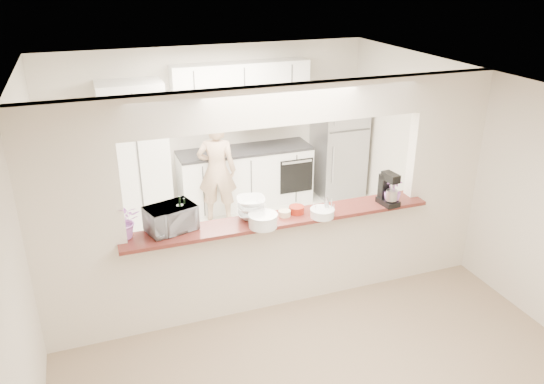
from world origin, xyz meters
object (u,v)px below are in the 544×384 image
toaster_oven (171,218)px  stand_mixer (388,190)px  refrigerator (339,144)px  person (217,171)px

toaster_oven → stand_mixer: 2.41m
refrigerator → person: 2.19m
refrigerator → stand_mixer: (-0.80, -2.79, 0.41)m
refrigerator → toaster_oven: (-3.20, -2.60, 0.37)m
stand_mixer → person: bearing=119.1°
refrigerator → stand_mixer: bearing=-106.0°
refrigerator → stand_mixer: size_ratio=4.49×
toaster_oven → stand_mixer: stand_mixer is taller
toaster_oven → stand_mixer: size_ratio=1.27×
refrigerator → person: refrigerator is taller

